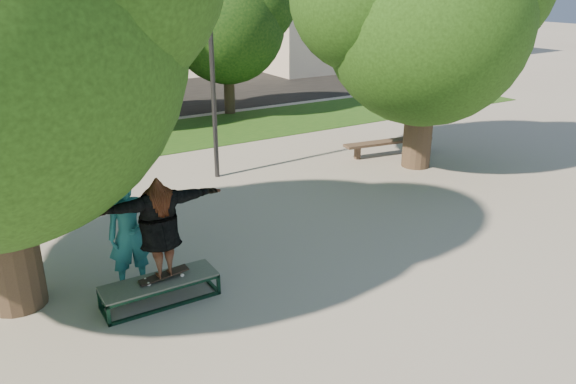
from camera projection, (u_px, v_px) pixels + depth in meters
ground at (283, 264)px, 10.03m from camera, size 120.00×120.00×0.00m
grass_strip at (159, 137)px, 18.11m from camera, size 30.00×4.00×0.02m
asphalt_strip at (82, 105)px, 22.82m from camera, size 40.00×8.00×0.01m
tree_right at (423, 9)px, 13.92m from camera, size 6.24×5.33×6.51m
bg_tree_mid at (58, 5)px, 17.75m from camera, size 5.76×4.92×6.24m
bg_tree_right at (224, 18)px, 20.20m from camera, size 5.04×4.31×5.43m
lamppost at (211, 52)px, 13.40m from camera, size 0.25×0.15×6.11m
grind_box at (160, 291)px, 8.81m from camera, size 1.80×0.60×0.38m
skater_rig at (160, 228)px, 8.47m from camera, size 1.98×0.56×1.69m
bystander at (130, 234)px, 8.94m from camera, size 0.72×0.48×1.94m
bench at (389, 143)px, 16.21m from camera, size 2.82×0.76×0.43m
car_dark at (35, 101)px, 19.55m from camera, size 2.50×5.22×1.65m
car_grey at (24, 89)px, 21.88m from camera, size 3.60×5.99×1.56m
car_silver_b at (89, 83)px, 23.19m from camera, size 3.25×5.80×1.59m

